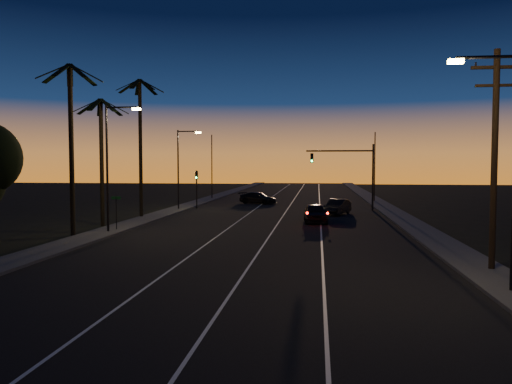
# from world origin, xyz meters

# --- Properties ---
(ground) EXTENTS (220.00, 220.00, 0.00)m
(ground) POSITION_xyz_m (0.00, 0.00, 0.00)
(ground) COLOR black
(ground) RESTS_ON ground
(road) EXTENTS (20.00, 170.00, 0.01)m
(road) POSITION_xyz_m (0.00, 30.00, 0.01)
(road) COLOR black
(road) RESTS_ON ground
(sidewalk_left) EXTENTS (2.40, 170.00, 0.16)m
(sidewalk_left) POSITION_xyz_m (-11.20, 30.00, 0.08)
(sidewalk_left) COLOR #3C3C39
(sidewalk_left) RESTS_ON ground
(sidewalk_right) EXTENTS (2.40, 170.00, 0.16)m
(sidewalk_right) POSITION_xyz_m (11.20, 30.00, 0.08)
(sidewalk_right) COLOR #3C3C39
(sidewalk_right) RESTS_ON ground
(lane_stripe_left) EXTENTS (0.12, 160.00, 0.01)m
(lane_stripe_left) POSITION_xyz_m (-3.00, 30.00, 0.02)
(lane_stripe_left) COLOR silver
(lane_stripe_left) RESTS_ON road
(lane_stripe_mid) EXTENTS (0.12, 160.00, 0.01)m
(lane_stripe_mid) POSITION_xyz_m (0.50, 30.00, 0.02)
(lane_stripe_mid) COLOR silver
(lane_stripe_mid) RESTS_ON road
(lane_stripe_right) EXTENTS (0.12, 160.00, 0.01)m
(lane_stripe_right) POSITION_xyz_m (4.00, 30.00, 0.02)
(lane_stripe_right) COLOR silver
(lane_stripe_right) RESTS_ON road
(palm_near) EXTENTS (4.25, 4.16, 11.53)m
(palm_near) POSITION_xyz_m (-12.60, 18.00, 7.07)
(palm_near) COLOR black
(palm_near) RESTS_ON ground
(palm_mid) EXTENTS (4.25, 4.16, 10.03)m
(palm_mid) POSITION_xyz_m (-13.20, 24.00, 6.25)
(palm_mid) COLOR black
(palm_mid) RESTS_ON ground
(palm_far) EXTENTS (4.25, 4.16, 12.53)m
(palm_far) POSITION_xyz_m (-12.20, 30.00, 7.61)
(palm_far) COLOR black
(palm_far) RESTS_ON ground
(streetlight_left_near) EXTENTS (2.55, 0.26, 9.00)m
(streetlight_left_near) POSITION_xyz_m (-10.70, 20.00, 5.32)
(streetlight_left_near) COLOR black
(streetlight_left_near) RESTS_ON ground
(streetlight_left_far) EXTENTS (2.55, 0.26, 8.50)m
(streetlight_left_far) POSITION_xyz_m (-10.69, 38.00, 5.06)
(streetlight_left_far) COLOR black
(streetlight_left_far) RESTS_ON ground
(streetlight_right_near) EXTENTS (2.55, 0.26, 9.00)m
(streetlight_right_near) POSITION_xyz_m (10.70, 6.00, 5.32)
(streetlight_right_near) COLOR black
(streetlight_right_near) RESTS_ON ground
(street_sign) EXTENTS (0.70, 0.06, 2.60)m
(street_sign) POSITION_xyz_m (-10.80, 21.00, 1.66)
(street_sign) COLOR black
(street_sign) RESTS_ON ground
(utility_pole) EXTENTS (2.20, 0.28, 10.00)m
(utility_pole) POSITION_xyz_m (11.60, 10.00, 5.32)
(utility_pole) COLOR black
(utility_pole) RESTS_ON ground
(signal_mast) EXTENTS (7.10, 0.41, 7.00)m
(signal_mast) POSITION_xyz_m (7.14, 39.99, 4.78)
(signal_mast) COLOR black
(signal_mast) RESTS_ON ground
(signal_post) EXTENTS (0.28, 0.37, 4.20)m
(signal_post) POSITION_xyz_m (-9.50, 39.98, 2.89)
(signal_post) COLOR black
(signal_post) RESTS_ON ground
(far_pole_left) EXTENTS (0.14, 0.14, 9.00)m
(far_pole_left) POSITION_xyz_m (-11.00, 55.00, 4.50)
(far_pole_left) COLOR black
(far_pole_left) RESTS_ON ground
(far_pole_right) EXTENTS (0.14, 0.14, 9.00)m
(far_pole_right) POSITION_xyz_m (11.00, 52.00, 4.50)
(far_pole_right) COLOR black
(far_pole_right) RESTS_ON ground
(lead_car) EXTENTS (2.15, 5.30, 1.59)m
(lead_car) POSITION_xyz_m (3.56, 28.41, 0.81)
(lead_car) COLOR black
(lead_car) RESTS_ON road
(right_car) EXTENTS (3.00, 4.75, 1.48)m
(right_car) POSITION_xyz_m (5.62, 35.17, 0.75)
(right_car) COLOR black
(right_car) RESTS_ON road
(cross_car) EXTENTS (5.17, 3.69, 1.39)m
(cross_car) POSITION_xyz_m (-3.59, 47.51, 0.71)
(cross_car) COLOR black
(cross_car) RESTS_ON road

